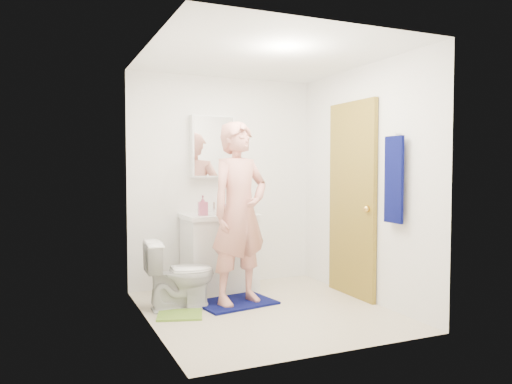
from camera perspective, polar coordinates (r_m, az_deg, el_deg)
floor at (r=4.89m, az=1.15°, el=-13.48°), size 2.20×2.40×0.02m
ceiling at (r=4.81m, az=1.18°, el=15.43°), size 2.20×2.40×0.02m
wall_back at (r=5.81m, az=-3.81°, el=1.23°), size 2.20×0.02×2.40m
wall_front at (r=3.63m, az=9.16°, el=0.24°), size 2.20×0.02×2.40m
wall_left at (r=4.35m, az=-12.25°, el=0.63°), size 0.02×2.40×2.40m
wall_right at (r=5.25m, az=12.24°, el=1.00°), size 0.02×2.40×2.40m
vanity_cabinet at (r=5.57m, az=-4.22°, el=-7.13°), size 0.75×0.55×0.80m
countertop at (r=5.51m, az=-4.24°, el=-2.77°), size 0.79×0.59×0.05m
sink_basin at (r=5.51m, az=-4.24°, el=-2.62°), size 0.40×0.40×0.03m
faucet at (r=5.67m, az=-4.84°, el=-1.75°), size 0.03×0.03×0.12m
medicine_cabinet at (r=5.70m, az=-5.01°, el=5.21°), size 0.50×0.12×0.70m
mirror_panel at (r=5.64m, az=-4.81°, el=5.24°), size 0.46×0.01×0.66m
door at (r=5.36m, az=10.90°, el=-0.83°), size 0.05×0.80×2.05m
door_knob at (r=5.08m, az=12.56°, el=-1.89°), size 0.07×0.07×0.07m
towel at (r=4.75m, az=15.48°, el=1.38°), size 0.03×0.24×0.80m
towel_hook at (r=4.78m, az=15.92°, el=6.42°), size 0.06×0.02×0.02m
toilet at (r=4.92m, az=-8.68°, el=-9.24°), size 0.67×0.41×0.67m
bath_mat at (r=5.11m, az=-2.36°, el=-12.51°), size 0.81×0.64×0.02m
green_rug at (r=4.76m, az=-8.69°, el=-13.71°), size 0.49×0.45×0.02m
soap_dispenser at (r=5.35m, az=-6.10°, el=-1.53°), size 0.11×0.11×0.21m
toothbrush_cup at (r=5.67m, az=-3.00°, el=-1.86°), size 0.15×0.15×0.10m
man at (r=4.92m, az=-1.91°, el=-2.36°), size 0.75×0.60×1.79m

